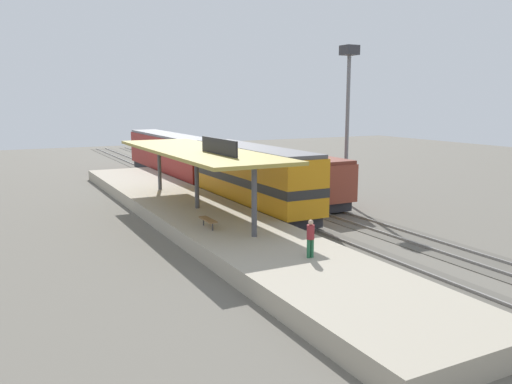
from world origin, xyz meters
The scene contains 11 objects.
ground_plane centered at (2.00, 0.00, 0.00)m, with size 120.00×120.00×0.00m, color #666056.
track_near centered at (0.00, 0.00, 0.03)m, with size 3.20×110.00×0.16m.
track_far centered at (4.60, 0.00, 0.03)m, with size 3.20×110.00×0.16m.
platform centered at (-4.60, 0.00, 0.45)m, with size 6.00×44.00×0.90m, color #A89E89.
station_canopy centered at (-4.60, -0.09, 4.53)m, with size 5.20×18.00×4.70m.
platform_bench centered at (-6.00, -5.23, 1.34)m, with size 0.44×1.70×0.50m.
locomotive centered at (0.00, 1.20, 2.41)m, with size 2.93×14.43×4.44m.
passenger_carriage_single centered at (0.00, 19.20, 2.31)m, with size 2.90×20.00×4.24m.
freight_car centered at (4.60, 3.07, 1.97)m, with size 2.80×12.00×3.54m.
light_mast centered at (7.80, 0.82, 8.40)m, with size 1.10×1.10×11.70m.
person_waiting centered at (-4.06, -12.33, 1.85)m, with size 0.34×0.34×1.71m.
Camera 1 is at (-16.34, -30.78, 7.74)m, focal length 36.45 mm.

